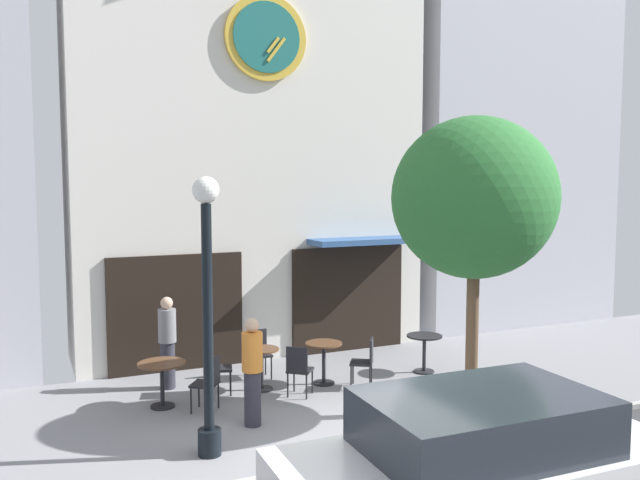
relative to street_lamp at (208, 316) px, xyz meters
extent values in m
cube|color=gray|center=(1.80, 1.57, -1.95)|extent=(26.05, 5.36, 0.05)
cube|color=#A8A5A0|center=(1.80, -1.09, -1.89)|extent=(26.05, 0.12, 0.08)
cube|color=silver|center=(2.38, 5.32, 2.77)|extent=(7.58, 2.13, 9.39)
cylinder|color=gold|center=(2.38, 4.19, 4.68)|extent=(1.72, 0.10, 1.72)
cylinder|color=#1E6660|center=(2.38, 4.13, 4.68)|extent=(1.41, 0.04, 1.41)
cube|color=gold|center=(2.49, 4.09, 4.52)|extent=(0.28, 0.03, 0.34)
cube|color=gold|center=(2.56, 4.09, 4.44)|extent=(0.41, 0.03, 0.52)
cube|color=black|center=(0.48, 4.21, -0.78)|extent=(2.65, 0.10, 2.30)
cube|color=black|center=(4.27, 4.21, -0.78)|extent=(2.65, 0.10, 2.30)
cube|color=#33568C|center=(4.50, 3.90, 0.52)|extent=(2.42, 0.90, 0.12)
cube|color=#B2B2BC|center=(9.53, 5.91, 3.60)|extent=(5.82, 3.32, 11.05)
cylinder|color=black|center=(0.00, 0.00, -1.75)|extent=(0.32, 0.32, 0.36)
cylinder|color=black|center=(0.00, 0.00, -0.21)|extent=(0.14, 0.14, 3.43)
sphere|color=white|center=(0.00, 0.00, 1.69)|extent=(0.36, 0.36, 0.36)
cylinder|color=brown|center=(4.28, -0.13, -0.66)|extent=(0.20, 0.20, 2.53)
ellipsoid|color=#2D7033|center=(4.28, -0.13, 1.54)|extent=(2.69, 2.42, 2.56)
cylinder|color=black|center=(-0.21, 2.19, -1.56)|extent=(0.07, 0.07, 0.74)
cylinder|color=black|center=(-0.21, 2.19, -1.91)|extent=(0.40, 0.40, 0.03)
cylinder|color=brown|center=(-0.21, 2.19, -1.19)|extent=(0.78, 0.78, 0.03)
cylinder|color=black|center=(1.59, 2.37, -1.56)|extent=(0.07, 0.07, 0.74)
cylinder|color=black|center=(1.59, 2.37, -1.91)|extent=(0.40, 0.40, 0.03)
cylinder|color=brown|center=(1.59, 2.37, -1.19)|extent=(0.63, 0.63, 0.03)
cylinder|color=black|center=(2.75, 2.22, -1.55)|extent=(0.07, 0.07, 0.76)
cylinder|color=black|center=(2.75, 2.22, -1.91)|extent=(0.40, 0.40, 0.03)
cylinder|color=brown|center=(2.75, 2.22, -1.17)|extent=(0.68, 0.68, 0.03)
cylinder|color=black|center=(4.85, 2.07, -1.57)|extent=(0.07, 0.07, 0.72)
cylinder|color=black|center=(4.85, 2.07, -1.91)|extent=(0.40, 0.40, 0.03)
cylinder|color=black|center=(4.85, 2.07, -1.21)|extent=(0.69, 0.69, 0.03)
cube|color=black|center=(3.29, 1.76, -1.48)|extent=(0.55, 0.55, 0.04)
cube|color=black|center=(3.44, 1.67, -1.25)|extent=(0.24, 0.34, 0.45)
cylinder|color=black|center=(3.24, 2.00, -1.70)|extent=(0.03, 0.03, 0.45)
cylinder|color=black|center=(3.06, 1.72, -1.70)|extent=(0.03, 0.03, 0.45)
cylinder|color=black|center=(3.53, 1.81, -1.70)|extent=(0.03, 0.03, 0.45)
cylinder|color=black|center=(3.34, 1.53, -1.70)|extent=(0.03, 0.03, 0.45)
cube|color=black|center=(1.79, 3.04, -1.48)|extent=(0.41, 0.41, 0.04)
cube|color=black|center=(1.79, 3.22, -1.25)|extent=(0.38, 0.05, 0.45)
cylinder|color=black|center=(1.62, 2.87, -1.70)|extent=(0.03, 0.03, 0.45)
cylinder|color=black|center=(1.96, 2.87, -1.70)|extent=(0.03, 0.03, 0.45)
cylinder|color=black|center=(1.62, 3.21, -1.70)|extent=(0.03, 0.03, 0.45)
cylinder|color=black|center=(1.96, 3.21, -1.70)|extent=(0.03, 0.03, 0.45)
cube|color=black|center=(0.38, 1.71, -1.48)|extent=(0.56, 0.56, 0.04)
cube|color=black|center=(0.53, 1.60, -1.25)|extent=(0.25, 0.33, 0.45)
cylinder|color=black|center=(0.34, 1.95, -1.70)|extent=(0.03, 0.03, 0.45)
cylinder|color=black|center=(0.14, 1.67, -1.70)|extent=(0.03, 0.03, 0.45)
cylinder|color=black|center=(0.62, 1.75, -1.70)|extent=(0.03, 0.03, 0.45)
cylinder|color=black|center=(0.42, 1.47, -1.70)|extent=(0.03, 0.03, 0.45)
cube|color=black|center=(2.10, 1.79, -1.48)|extent=(0.56, 0.56, 0.04)
cube|color=black|center=(1.98, 1.66, -1.25)|extent=(0.31, 0.28, 0.45)
cylinder|color=black|center=(2.34, 1.81, -1.70)|extent=(0.03, 0.03, 0.45)
cylinder|color=black|center=(2.08, 2.03, -1.70)|extent=(0.03, 0.03, 0.45)
cylinder|color=black|center=(2.11, 1.55, -1.70)|extent=(0.03, 0.03, 0.45)
cylinder|color=black|center=(1.86, 1.77, -1.70)|extent=(0.03, 0.03, 0.45)
cube|color=black|center=(0.86, 2.46, -1.48)|extent=(0.49, 0.49, 0.04)
cube|color=black|center=(0.69, 2.51, -1.25)|extent=(0.14, 0.38, 0.45)
cylinder|color=black|center=(0.98, 2.26, -1.70)|extent=(0.03, 0.03, 0.45)
cylinder|color=black|center=(1.07, 2.58, -1.70)|extent=(0.03, 0.03, 0.45)
cylinder|color=black|center=(0.65, 2.35, -1.70)|extent=(0.03, 0.03, 0.45)
cylinder|color=black|center=(0.74, 2.67, -1.70)|extent=(0.03, 0.03, 0.45)
cylinder|color=#2D2D38|center=(0.89, 0.79, -1.50)|extent=(0.37, 0.37, 0.85)
cylinder|color=orange|center=(0.89, 0.79, -0.78)|extent=(0.45, 0.45, 0.60)
sphere|color=tan|center=(0.89, 0.79, -0.37)|extent=(0.22, 0.22, 0.22)
cylinder|color=#2D2D38|center=(0.08, 3.15, -1.50)|extent=(0.28, 0.28, 0.85)
cylinder|color=slate|center=(0.08, 3.15, -0.78)|extent=(0.35, 0.35, 0.60)
sphere|color=tan|center=(0.08, 3.15, -0.37)|extent=(0.22, 0.22, 0.22)
cube|color=#262B33|center=(2.01, -3.23, -0.68)|extent=(2.46, 1.66, 0.60)
cylinder|color=black|center=(3.46, -2.38, -1.61)|extent=(0.65, 0.24, 0.64)
camera|label=1|loc=(-2.22, -8.49, 1.80)|focal=36.75mm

